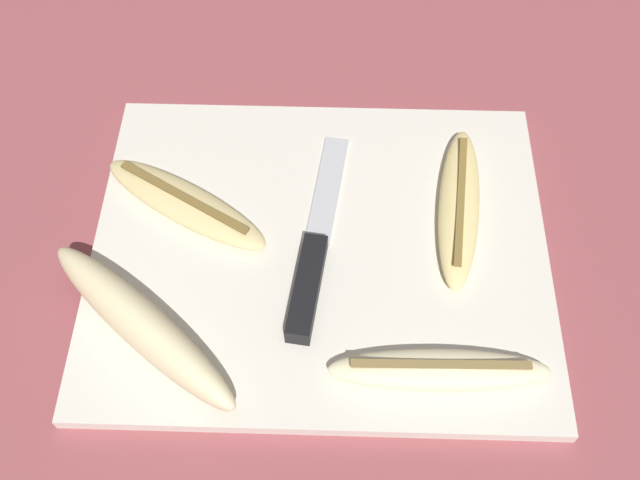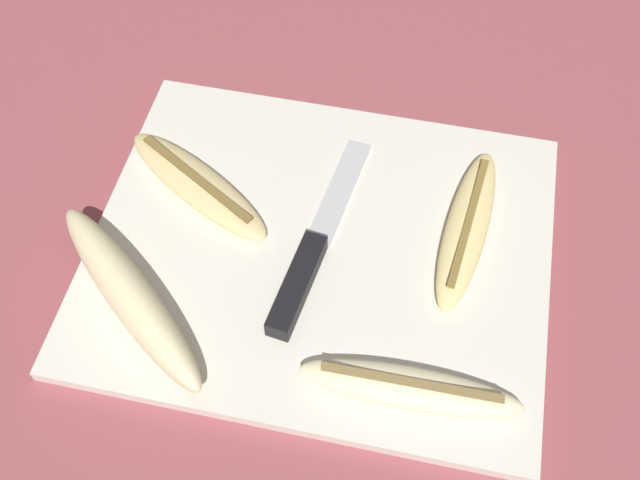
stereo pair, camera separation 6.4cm
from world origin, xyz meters
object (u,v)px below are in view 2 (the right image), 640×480
object	(u,v)px
banana_golden_short	(467,227)
banana_cream_curved	(129,294)
banana_spotted_left	(198,184)
banana_pale_long	(410,388)
knife	(306,266)

from	to	relation	value
banana_golden_short	banana_cream_curved	size ratio (longest dim) A/B	0.97
banana_spotted_left	banana_pale_long	distance (m)	0.26
banana_cream_curved	banana_golden_short	bearing A→B (deg)	26.59
knife	banana_pale_long	size ratio (longest dim) A/B	1.26
knife	banana_cream_curved	xyz separation A→B (m)	(-0.13, -0.06, 0.01)
banana_cream_curved	knife	bearing A→B (deg)	25.72
banana_spotted_left	banana_golden_short	bearing A→B (deg)	0.96
banana_pale_long	banana_golden_short	world-z (taller)	banana_pale_long
banana_golden_short	knife	bearing A→B (deg)	-152.54
knife	banana_pale_long	bearing A→B (deg)	-34.13
knife	banana_cream_curved	world-z (taller)	banana_cream_curved
banana_pale_long	banana_golden_short	bearing A→B (deg)	80.33
banana_cream_curved	banana_pale_long	bearing A→B (deg)	-6.77
knife	banana_spotted_left	size ratio (longest dim) A/B	1.29
banana_pale_long	banana_golden_short	distance (m)	0.16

